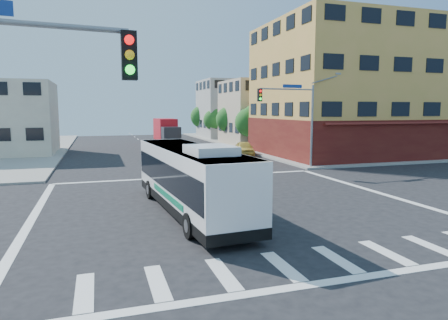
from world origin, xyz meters
name	(u,v)px	position (x,y,z in m)	size (l,w,h in m)	color
ground	(232,206)	(0.00, 0.00, 0.00)	(120.00, 120.00, 0.00)	black
sidewalk_ne	(367,140)	(35.00, 35.00, 0.07)	(50.00, 50.00, 0.15)	gray
corner_building_ne	(351,101)	(19.99, 18.48, 5.89)	(18.10, 15.44, 14.00)	gold
building_east_near	(268,113)	(16.98, 33.98, 4.51)	(12.06, 10.06, 9.00)	tan
building_east_far	(235,109)	(16.98, 47.98, 5.01)	(12.06, 10.06, 10.00)	#A1A19C
signal_mast_ne	(295,109)	(9.08, 10.62, 4.98)	(7.91, 1.13, 8.07)	gray
street_tree_a	(250,120)	(11.90, 27.92, 3.59)	(3.60, 3.60, 5.53)	#351D13
street_tree_b	(230,118)	(11.90, 35.92, 3.75)	(3.80, 3.80, 5.79)	#351D13
street_tree_c	(214,119)	(11.90, 43.92, 3.46)	(3.40, 3.40, 5.29)	#351D13
street_tree_d	(202,115)	(11.90, 51.92, 3.88)	(4.00, 4.00, 6.03)	#351D13
transit_bus	(190,178)	(-2.33, -0.57, 1.72)	(3.40, 12.02, 3.51)	black
box_truck	(167,132)	(2.88, 37.16, 1.77)	(2.69, 8.20, 3.65)	#26262B
parked_car	(244,148)	(8.77, 21.53, 0.76)	(1.78, 4.43, 1.51)	gold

